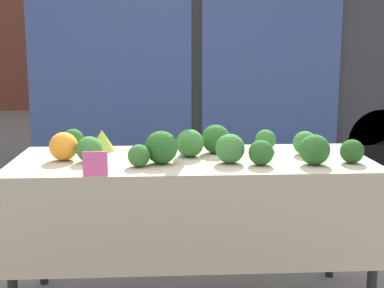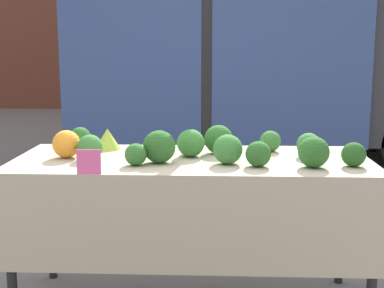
# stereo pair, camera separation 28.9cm
# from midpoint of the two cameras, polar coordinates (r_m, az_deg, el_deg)

# --- Properties ---
(tent_pole) EXTENTS (0.07, 0.07, 2.61)m
(tent_pole) POSITION_cam_midpoint_polar(r_m,az_deg,el_deg) (3.47, 3.98, 7.76)
(tent_pole) COLOR black
(tent_pole) RESTS_ON ground_plane
(parked_truck) EXTENTS (4.74, 1.91, 2.78)m
(parked_truck) POSITION_cam_midpoint_polar(r_m,az_deg,el_deg) (6.82, 7.91, 10.28)
(parked_truck) COLOR #384C84
(parked_truck) RESTS_ON ground_plane
(market_table) EXTENTS (1.93, 0.79, 0.86)m
(market_table) POSITION_cam_midpoint_polar(r_m,az_deg,el_deg) (2.87, 2.84, -4.04)
(market_table) COLOR tan
(market_table) RESTS_ON ground_plane
(orange_cauliflower) EXTENTS (0.15, 0.15, 0.15)m
(orange_cauliflower) POSITION_cam_midpoint_polar(r_m,az_deg,el_deg) (2.96, -10.57, -0.03)
(orange_cauliflower) COLOR orange
(orange_cauliflower) RESTS_ON market_table
(romanesco_head) EXTENTS (0.16, 0.16, 0.12)m
(romanesco_head) POSITION_cam_midpoint_polar(r_m,az_deg,el_deg) (3.17, -6.44, 0.52)
(romanesco_head) COLOR #93B238
(romanesco_head) RESTS_ON market_table
(broccoli_head_0) EXTENTS (0.14, 0.14, 0.14)m
(broccoli_head_0) POSITION_cam_midpoint_polar(r_m,az_deg,el_deg) (2.89, -8.03, -0.37)
(broccoli_head_0) COLOR #387533
(broccoli_head_0) RESTS_ON market_table
(broccoli_head_1) EXTENTS (0.17, 0.17, 0.17)m
(broccoli_head_1) POSITION_cam_midpoint_polar(r_m,az_deg,el_deg) (2.78, -0.55, -0.32)
(broccoli_head_1) COLOR #285B23
(broccoli_head_1) RESTS_ON market_table
(broccoli_head_2) EXTENTS (0.12, 0.12, 0.12)m
(broccoli_head_2) POSITION_cam_midpoint_polar(r_m,az_deg,el_deg) (2.87, 19.67, -1.09)
(broccoli_head_2) COLOR #23511E
(broccoli_head_2) RESTS_ON market_table
(broccoli_head_3) EXTENTS (0.13, 0.13, 0.13)m
(broccoli_head_3) POSITION_cam_midpoint_polar(r_m,az_deg,el_deg) (3.04, 15.03, -0.13)
(broccoli_head_3) COLOR #387533
(broccoli_head_3) RESTS_ON market_table
(broccoli_head_4) EXTENTS (0.13, 0.13, 0.13)m
(broccoli_head_4) POSITION_cam_midpoint_polar(r_m,az_deg,el_deg) (3.24, -9.36, 0.66)
(broccoli_head_4) COLOR #285B23
(broccoli_head_4) RESTS_ON market_table
(broccoli_head_5) EXTENTS (0.13, 0.13, 0.13)m
(broccoli_head_5) POSITION_cam_midpoint_polar(r_m,az_deg,el_deg) (2.74, 10.10, -1.09)
(broccoli_head_5) COLOR #285B23
(broccoli_head_5) RESTS_ON market_table
(broccoli_head_6) EXTENTS (0.12, 0.12, 0.12)m
(broccoli_head_6) POSITION_cam_midpoint_polar(r_m,az_deg,el_deg) (3.14, 10.98, 0.27)
(broccoli_head_6) COLOR #336B2D
(broccoli_head_6) RESTS_ON market_table
(broccoli_head_7) EXTENTS (0.15, 0.15, 0.15)m
(broccoli_head_7) POSITION_cam_midpoint_polar(r_m,az_deg,el_deg) (2.94, 2.68, 0.07)
(broccoli_head_7) COLOR #387533
(broccoli_head_7) RESTS_ON market_table
(broccoli_head_8) EXTENTS (0.15, 0.15, 0.15)m
(broccoli_head_8) POSITION_cam_midpoint_polar(r_m,az_deg,el_deg) (2.78, 6.83, -0.59)
(broccoli_head_8) COLOR #387533
(broccoli_head_8) RESTS_ON market_table
(broccoli_head_9) EXTENTS (0.16, 0.16, 0.16)m
(broccoli_head_9) POSITION_cam_midpoint_polar(r_m,az_deg,el_deg) (3.04, 5.58, 0.47)
(broccoli_head_9) COLOR #285B23
(broccoli_head_9) RESTS_ON market_table
(broccoli_head_10) EXTENTS (0.11, 0.11, 0.11)m
(broccoli_head_10) POSITION_cam_midpoint_polar(r_m,az_deg,el_deg) (2.73, -3.02, -1.16)
(broccoli_head_10) COLOR #2D6628
(broccoli_head_10) RESTS_ON market_table
(broccoli_head_11) EXTENTS (0.16, 0.16, 0.16)m
(broccoli_head_11) POSITION_cam_midpoint_polar(r_m,az_deg,el_deg) (2.78, 15.79, -0.87)
(broccoli_head_11) COLOR #285B23
(broccoli_head_11) RESTS_ON market_table
(price_sign) EXTENTS (0.12, 0.01, 0.12)m
(price_sign) POSITION_cam_midpoint_polar(r_m,az_deg,el_deg) (2.57, -7.81, -1.94)
(price_sign) COLOR #F45B9E
(price_sign) RESTS_ON market_table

